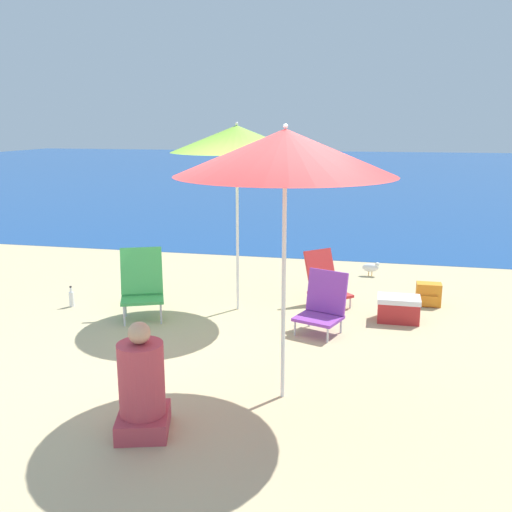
{
  "coord_description": "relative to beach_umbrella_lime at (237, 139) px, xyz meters",
  "views": [
    {
      "loc": [
        1.33,
        -5.02,
        2.38
      ],
      "look_at": [
        0.08,
        0.74,
        1.0
      ],
      "focal_mm": 40.0,
      "sensor_mm": 36.0,
      "label": 1
    }
  ],
  "objects": [
    {
      "name": "cooler_box",
      "position": [
        2.04,
        -0.03,
        -2.03
      ],
      "size": [
        0.51,
        0.34,
        0.31
      ],
      "color": "#B72828",
      "rests_on": "ground"
    },
    {
      "name": "beach_umbrella_lime",
      "position": [
        0.0,
        0.0,
        0.0
      ],
      "size": [
        1.65,
        1.65,
        2.39
      ],
      "color": "white",
      "rests_on": "ground"
    },
    {
      "name": "beach_chair_red",
      "position": [
        1.09,
        0.45,
        -1.87
      ],
      "size": [
        0.7,
        0.71,
        0.72
      ],
      "rotation": [
        0.0,
        0.0,
        0.75
      ],
      "color": "silver",
      "rests_on": "ground"
    },
    {
      "name": "person_seated_near",
      "position": [
        0.01,
        -3.12,
        -1.82
      ],
      "size": [
        0.51,
        0.55,
        0.91
      ],
      "rotation": [
        0.0,
        0.0,
        0.28
      ],
      "color": "#BF3F4C",
      "rests_on": "ground"
    },
    {
      "name": "beach_chair_purple",
      "position": [
        1.16,
        -0.59,
        -1.86
      ],
      "size": [
        0.62,
        0.62,
        0.71
      ],
      "rotation": [
        0.0,
        0.0,
        -0.35
      ],
      "color": "silver",
      "rests_on": "ground"
    },
    {
      "name": "water_bottle",
      "position": [
        -2.18,
        -0.38,
        -2.08
      ],
      "size": [
        0.06,
        0.06,
        0.28
      ],
      "color": "silver",
      "rests_on": "ground"
    },
    {
      "name": "ground_plane",
      "position": [
        0.41,
        -1.89,
        -2.19
      ],
      "size": [
        60.0,
        60.0,
        0.0
      ],
      "primitive_type": "plane",
      "color": "#C6B284"
    },
    {
      "name": "seagull",
      "position": [
        1.67,
        2.06,
        -2.05
      ],
      "size": [
        0.27,
        0.11,
        0.23
      ],
      "color": "gold",
      "rests_on": "ground"
    },
    {
      "name": "sea_water",
      "position": [
        0.41,
        22.97,
        -2.18
      ],
      "size": [
        60.0,
        40.0,
        0.01
      ],
      "color": "#19478C",
      "rests_on": "ground"
    },
    {
      "name": "backpack_orange",
      "position": [
        2.45,
        0.69,
        -2.04
      ],
      "size": [
        0.32,
        0.22,
        0.3
      ],
      "color": "orange",
      "rests_on": "ground"
    },
    {
      "name": "beach_chair_green",
      "position": [
        -1.08,
        -0.57,
        -1.74
      ],
      "size": [
        0.68,
        0.69,
        0.86
      ],
      "rotation": [
        0.0,
        0.0,
        0.39
      ],
      "color": "silver",
      "rests_on": "ground"
    },
    {
      "name": "beach_umbrella_red",
      "position": [
        0.98,
        -2.3,
        -0.04
      ],
      "size": [
        1.83,
        1.83,
        2.38
      ],
      "color": "white",
      "rests_on": "ground"
    }
  ]
}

